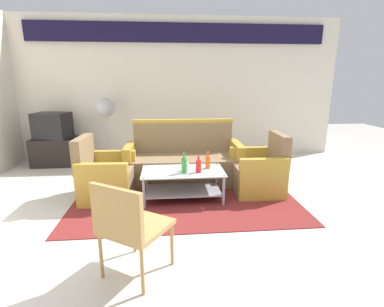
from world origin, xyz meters
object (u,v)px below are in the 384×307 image
object	(u,v)px
bottle_red	(198,166)
cup	(186,167)
tv_stand	(56,152)
couch	(184,162)
wicker_chair	(129,223)
armchair_left	(106,178)
bottle_green	(184,165)
television	(52,126)
pedestal_fan	(105,111)
armchair_right	(259,173)
coffee_table	(183,180)
bottle_orange	(208,162)

from	to	relation	value
bottle_red	cup	xyz separation A→B (m)	(-0.16, 0.10, -0.03)
cup	tv_stand	size ratio (longest dim) A/B	0.12
couch	wicker_chair	size ratio (longest dim) A/B	2.16
wicker_chair	armchair_left	bearing A→B (deg)	140.28
bottle_red	tv_stand	distance (m)	3.20
bottle_green	television	size ratio (longest dim) A/B	0.42
pedestal_fan	tv_stand	bearing A→B (deg)	-177.07
bottle_red	tv_stand	world-z (taller)	bottle_red
armchair_right	television	world-z (taller)	television
coffee_table	pedestal_fan	size ratio (longest dim) A/B	0.87
couch	cup	size ratio (longest dim) A/B	18.13
bottle_green	pedestal_fan	xyz separation A→B (m)	(-1.36, 2.02, 0.50)
bottle_orange	armchair_left	bearing A→B (deg)	176.55
tv_stand	bottle_red	bearing A→B (deg)	-37.82
bottle_orange	bottle_green	xyz separation A→B (m)	(-0.34, -0.17, 0.02)
armchair_left	bottle_orange	distance (m)	1.42
armchair_left	bottle_orange	bearing A→B (deg)	89.38
armchair_right	bottle_orange	distance (m)	0.80
wicker_chair	armchair_right	bearing A→B (deg)	80.32
armchair_left	coffee_table	xyz separation A→B (m)	(1.05, -0.15, -0.02)
wicker_chair	tv_stand	bearing A→B (deg)	150.92
armchair_right	bottle_orange	xyz separation A→B (m)	(-0.77, -0.12, 0.21)
coffee_table	armchair_left	bearing A→B (deg)	171.70
cup	television	bearing A→B (deg)	141.74
armchair_left	bottle_orange	xyz separation A→B (m)	(1.40, -0.08, 0.21)
armchair_right	bottle_red	bearing A→B (deg)	107.94
armchair_left	wicker_chair	xyz separation A→B (m)	(0.53, -1.73, 0.21)
armchair_right	couch	bearing A→B (deg)	64.61
tv_stand	wicker_chair	distance (m)	3.89
armchair_left	bottle_green	world-z (taller)	armchair_left
armchair_right	wicker_chair	world-z (taller)	armchair_right
armchair_right	coffee_table	size ratio (longest dim) A/B	0.77
cup	pedestal_fan	bearing A→B (deg)	126.01
pedestal_fan	couch	bearing A→B (deg)	-40.61
bottle_red	pedestal_fan	size ratio (longest dim) A/B	0.18
armchair_right	bottle_green	size ratio (longest dim) A/B	2.99
armchair_left	pedestal_fan	size ratio (longest dim) A/B	0.67
pedestal_fan	bottle_green	bearing A→B (deg)	-56.09
bottle_orange	television	distance (m)	3.23
bottle_green	couch	bearing A→B (deg)	86.45
tv_stand	couch	bearing A→B (deg)	-25.90
television	pedestal_fan	bearing A→B (deg)	-166.05
bottle_green	television	bearing A→B (deg)	139.79
bottle_orange	tv_stand	xyz separation A→B (m)	(-2.67, 1.80, -0.24)
armchair_right	bottle_orange	size ratio (longest dim) A/B	3.59
bottle_orange	television	world-z (taller)	television
coffee_table	tv_stand	size ratio (longest dim) A/B	1.38
television	wicker_chair	distance (m)	3.89
wicker_chair	bottle_green	bearing A→B (deg)	103.25
bottle_green	tv_stand	world-z (taller)	bottle_green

